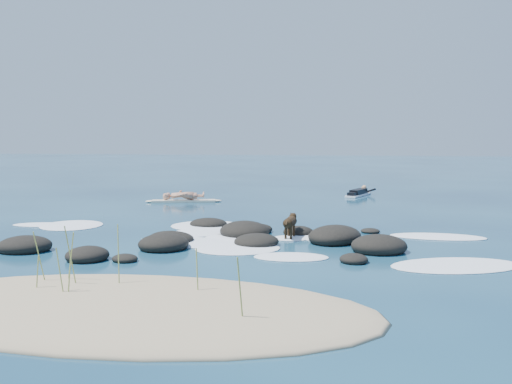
# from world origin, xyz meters

# --- Properties ---
(ground) EXTENTS (160.00, 160.00, 0.00)m
(ground) POSITION_xyz_m (0.00, 0.00, 0.00)
(ground) COLOR #0A2642
(ground) RESTS_ON ground
(sand_dune) EXTENTS (9.00, 4.40, 0.60)m
(sand_dune) POSITION_xyz_m (0.00, -8.20, 0.00)
(sand_dune) COLOR #9E8966
(sand_dune) RESTS_ON ground
(dune_grass) EXTENTS (4.33, 1.80, 1.24)m
(dune_grass) POSITION_xyz_m (-0.60, -7.87, 0.64)
(dune_grass) COLOR #879B4B
(dune_grass) RESTS_ON ground
(reef_rocks) EXTENTS (10.92, 6.70, 0.62)m
(reef_rocks) POSITION_xyz_m (0.67, -1.76, 0.13)
(reef_rocks) COLOR black
(reef_rocks) RESTS_ON ground
(breaking_foam) EXTENTS (15.58, 7.23, 0.12)m
(breaking_foam) POSITION_xyz_m (0.59, -1.04, 0.01)
(breaking_foam) COLOR white
(breaking_foam) RESTS_ON ground
(standing_surfer_rig) EXTENTS (3.46, 1.36, 1.99)m
(standing_surfer_rig) POSITION_xyz_m (-3.97, 7.89, 0.79)
(standing_surfer_rig) COLOR beige
(standing_surfer_rig) RESTS_ON ground
(paddling_surfer_rig) EXTENTS (1.58, 2.72, 0.48)m
(paddling_surfer_rig) POSITION_xyz_m (3.97, 12.20, 0.16)
(paddling_surfer_rig) COLOR white
(paddling_surfer_rig) RESTS_ON ground
(dog) EXTENTS (0.36, 1.19, 0.75)m
(dog) POSITION_xyz_m (2.00, -0.83, 0.50)
(dog) COLOR black
(dog) RESTS_ON ground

